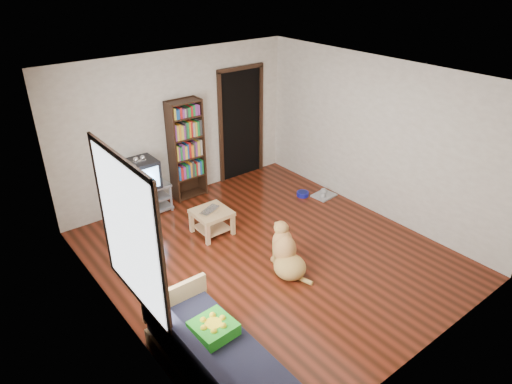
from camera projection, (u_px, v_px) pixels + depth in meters
ground at (269, 254)px, 6.77m from camera, size 5.00×5.00×0.00m
ceiling at (271, 79)px, 5.57m from camera, size 5.00×5.00×0.00m
wall_back at (178, 127)px, 7.92m from camera, size 4.50×0.00×4.50m
wall_front at (434, 261)px, 4.43m from camera, size 4.50×0.00×4.50m
wall_left at (110, 230)px, 4.94m from camera, size 0.00×5.00×5.00m
wall_right at (376, 138)px, 7.41m from camera, size 0.00×5.00×5.00m
green_cushion at (213, 328)px, 4.75m from camera, size 0.44×0.44×0.14m
laptop at (212, 211)px, 7.08m from camera, size 0.42×0.35×0.03m
dog_bowl at (303, 194)px, 8.39m from camera, size 0.22×0.22×0.08m
grey_rag at (324, 195)px, 8.40m from camera, size 0.43×0.35×0.03m
window at (129, 233)px, 4.50m from camera, size 0.03×1.46×1.70m
doorway at (241, 121)px, 8.73m from camera, size 1.03×0.05×2.19m
tv_stand at (143, 199)px, 7.72m from camera, size 0.90×0.45×0.50m
crt_tv at (139, 174)px, 7.52m from camera, size 0.55×0.52×0.58m
bookshelf at (186, 145)px, 7.97m from camera, size 0.60×0.30×1.80m
sofa at (214, 360)px, 4.66m from camera, size 0.80×1.80×0.80m
coffee_table at (212, 218)px, 7.16m from camera, size 0.55×0.55×0.40m
dog at (286, 255)px, 6.31m from camera, size 0.56×0.87×0.71m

